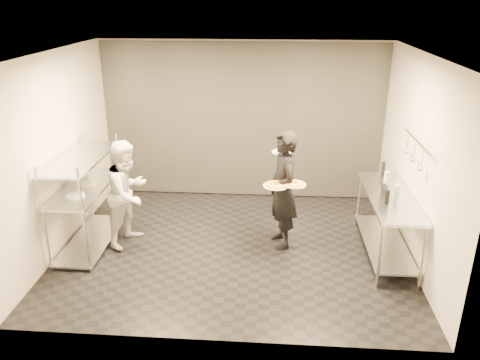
# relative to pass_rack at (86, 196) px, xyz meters

# --- Properties ---
(room_shell) EXTENTS (5.00, 4.00, 2.80)m
(room_shell) POSITION_rel_pass_rack_xyz_m (2.15, 1.18, 0.63)
(room_shell) COLOR black
(room_shell) RESTS_ON ground
(pass_rack) EXTENTS (0.60, 1.60, 1.50)m
(pass_rack) POSITION_rel_pass_rack_xyz_m (0.00, 0.00, 0.00)
(pass_rack) COLOR #ADAFB4
(pass_rack) RESTS_ON ground
(prep_counter) EXTENTS (0.60, 1.80, 0.92)m
(prep_counter) POSITION_rel_pass_rack_xyz_m (4.33, 0.00, -0.14)
(prep_counter) COLOR #ADAFB4
(prep_counter) RESTS_ON ground
(utensil_rail) EXTENTS (0.07, 1.20, 0.31)m
(utensil_rail) POSITION_rel_pass_rack_xyz_m (4.58, 0.00, 0.78)
(utensil_rail) COLOR #ADAFB4
(utensil_rail) RESTS_ON room_shell
(waiter) EXTENTS (0.59, 0.73, 1.75)m
(waiter) POSITION_rel_pass_rack_xyz_m (2.85, 0.18, 0.11)
(waiter) COLOR black
(waiter) RESTS_ON ground
(chef) EXTENTS (0.84, 0.94, 1.59)m
(chef) POSITION_rel_pass_rack_xyz_m (0.60, 0.10, 0.03)
(chef) COLOR silver
(chef) RESTS_ON ground
(pizza_plate_near) EXTENTS (0.35, 0.35, 0.05)m
(pizza_plate_near) POSITION_rel_pass_rack_xyz_m (2.75, -0.06, 0.28)
(pizza_plate_near) COLOR white
(pizza_plate_near) RESTS_ON waiter
(pizza_plate_far) EXTENTS (0.30, 0.30, 0.05)m
(pizza_plate_far) POSITION_rel_pass_rack_xyz_m (3.01, -0.07, 0.31)
(pizza_plate_far) COLOR white
(pizza_plate_far) RESTS_ON waiter
(salad_plate) EXTENTS (0.28, 0.28, 0.07)m
(salad_plate) POSITION_rel_pass_rack_xyz_m (2.82, 0.46, 0.61)
(salad_plate) COLOR white
(salad_plate) RESTS_ON waiter
(pos_monitor) EXTENTS (0.06, 0.27, 0.19)m
(pos_monitor) POSITION_rel_pass_rack_xyz_m (4.21, -0.17, 0.25)
(pos_monitor) COLOR black
(pos_monitor) RESTS_ON prep_counter
(bottle_green) EXTENTS (0.08, 0.08, 0.27)m
(bottle_green) POSITION_rel_pass_rack_xyz_m (4.30, 0.21, 0.29)
(bottle_green) COLOR gray
(bottle_green) RESTS_ON prep_counter
(bottle_clear) EXTENTS (0.07, 0.07, 0.22)m
(bottle_clear) POSITION_rel_pass_rack_xyz_m (4.37, -0.15, 0.26)
(bottle_clear) COLOR gray
(bottle_clear) RESTS_ON prep_counter
(bottle_dark) EXTENTS (0.06, 0.06, 0.20)m
(bottle_dark) POSITION_rel_pass_rack_xyz_m (4.38, 0.80, 0.25)
(bottle_dark) COLOR black
(bottle_dark) RESTS_ON prep_counter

